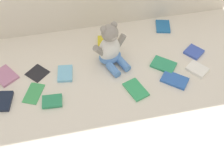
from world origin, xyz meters
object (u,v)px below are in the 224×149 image
object	(u,v)px
book_case_5	(34,93)
book_case_8	(194,52)
book_case_9	(65,74)
book_case_11	(5,76)
book_case_2	(136,89)
book_case_12	(106,41)
book_case_10	(52,101)
book_case_6	(197,69)
book_case_0	(37,73)
book_case_1	(175,80)
book_case_4	(163,26)
book_case_3	(4,101)
book_case_7	(163,65)
teddy_bear	(110,48)

from	to	relation	value
book_case_5	book_case_8	size ratio (longest dim) A/B	1.45
book_case_9	book_case_11	distance (m)	0.33
book_case_2	book_case_8	xyz separation A→B (m)	(0.41, 0.20, 0.00)
book_case_12	book_case_10	bearing A→B (deg)	-33.21
book_case_6	book_case_0	bearing A→B (deg)	132.94
book_case_6	book_case_10	bearing A→B (deg)	147.09
book_case_1	book_case_5	bearing A→B (deg)	124.55
book_case_4	book_case_2	bearing A→B (deg)	71.15
book_case_5	book_case_10	world-z (taller)	book_case_10
book_case_3	book_case_5	bearing A→B (deg)	-160.21
book_case_10	book_case_11	xyz separation A→B (m)	(-0.24, 0.23, -0.00)
book_case_8	book_case_11	bearing A→B (deg)	-129.42
book_case_0	book_case_4	xyz separation A→B (m)	(0.80, 0.23, 0.00)
book_case_2	book_case_6	size ratio (longest dim) A/B	1.26
book_case_4	book_case_0	bearing A→B (deg)	30.63
book_case_5	book_case_0	bearing A→B (deg)	103.22
book_case_7	book_case_1	bearing A→B (deg)	-128.42
book_case_11	book_case_1	bearing A→B (deg)	131.52
book_case_8	book_case_11	size ratio (longest dim) A/B	0.70
book_case_3	book_case_8	distance (m)	1.09
teddy_bear	book_case_10	xyz separation A→B (m)	(-0.35, -0.23, -0.09)
book_case_1	book_case_6	size ratio (longest dim) A/B	1.29
teddy_bear	book_case_3	distance (m)	0.62
book_case_1	book_case_9	size ratio (longest dim) A/B	1.23
book_case_8	book_case_10	xyz separation A→B (m)	(-0.84, -0.18, -0.00)
book_case_7	book_case_8	world-z (taller)	same
book_case_8	book_case_2	bearing A→B (deg)	-101.27
book_case_9	book_case_2	bearing A→B (deg)	159.84
book_case_3	book_case_12	size ratio (longest dim) A/B	1.16
book_case_10	book_case_0	bearing A→B (deg)	21.23
book_case_5	book_case_7	distance (m)	0.73
book_case_3	book_case_12	distance (m)	0.68
teddy_bear	book_case_5	size ratio (longest dim) A/B	1.93
book_case_6	book_case_12	world-z (taller)	book_case_6
book_case_0	book_case_6	distance (m)	0.89
book_case_5	book_case_2	bearing A→B (deg)	14.08
book_case_2	book_case_9	world-z (taller)	book_case_9
book_case_5	book_case_7	bearing A→B (deg)	27.36
book_case_8	book_case_3	bearing A→B (deg)	-120.18
book_case_5	book_case_11	bearing A→B (deg)	158.01
book_case_7	book_case_10	xyz separation A→B (m)	(-0.63, -0.12, 0.00)
teddy_bear	book_case_0	distance (m)	0.43
book_case_7	book_case_6	bearing A→B (deg)	-72.55
teddy_bear	book_case_6	size ratio (longest dim) A/B	2.40
book_case_9	book_case_0	bearing A→B (deg)	-7.72
book_case_6	book_case_7	xyz separation A→B (m)	(-0.17, 0.07, -0.00)
book_case_2	book_case_11	world-z (taller)	book_case_11
book_case_4	book_case_6	size ratio (longest dim) A/B	1.10
book_case_12	book_case_4	bearing A→B (deg)	108.52
book_case_5	book_case_12	distance (m)	0.54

